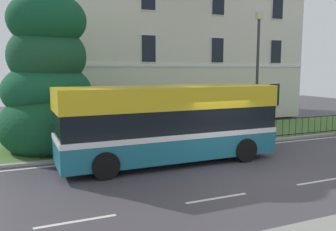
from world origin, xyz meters
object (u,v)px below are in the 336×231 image
at_px(georgian_townhouse, 155,34).
at_px(single_decker_bus, 169,123).
at_px(street_lamp_post, 258,66).
at_px(evergreen_tree, 51,89).

distance_m(georgian_townhouse, single_decker_bus, 14.78).
height_order(georgian_townhouse, street_lamp_post, georgian_townhouse).
xyz_separation_m(georgian_townhouse, street_lamp_post, (1.54, -10.75, -2.51)).
distance_m(georgian_townhouse, street_lamp_post, 11.15).
distance_m(single_decker_bus, street_lamp_post, 6.92).
bearing_deg(georgian_townhouse, street_lamp_post, -81.87).
xyz_separation_m(evergreen_tree, street_lamp_post, (10.14, -1.66, 1.03)).
height_order(georgian_townhouse, single_decker_bus, georgian_townhouse).
xyz_separation_m(georgian_townhouse, evergreen_tree, (-8.60, -9.09, -3.54)).
bearing_deg(evergreen_tree, georgian_townhouse, 46.59).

